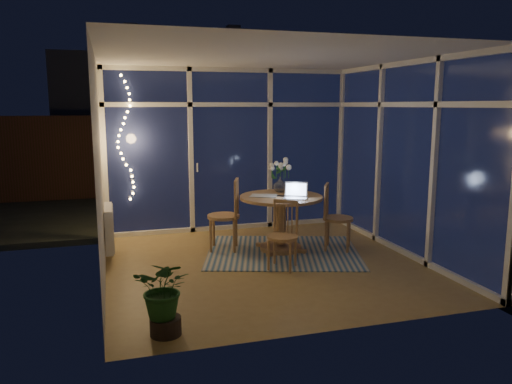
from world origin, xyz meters
TOP-DOWN VIEW (x-y plane):
  - floor at (0.00, 0.00)m, footprint 4.00×4.00m
  - ceiling at (0.00, 0.00)m, footprint 4.00×4.00m
  - wall_back at (0.00, 2.00)m, footprint 4.00×0.04m
  - wall_front at (0.00, -2.00)m, footprint 4.00×0.04m
  - wall_left at (-2.00, 0.00)m, footprint 0.04×4.00m
  - wall_right at (2.00, 0.00)m, footprint 0.04×4.00m
  - window_wall_back at (0.00, 1.96)m, footprint 4.00×0.10m
  - window_wall_right at (1.96, 0.00)m, footprint 0.10×4.00m
  - radiator at (-1.94, 0.90)m, footprint 0.10×0.70m
  - fairy_lights at (-1.65, 1.88)m, footprint 0.24×0.10m
  - garden_patio at (0.50, 5.00)m, footprint 12.00×6.00m
  - garden_fence at (0.00, 5.50)m, footprint 11.00×0.08m
  - neighbour_roof at (0.30, 8.50)m, footprint 7.00×3.00m
  - garden_shrubs at (-0.80, 3.40)m, footprint 0.90×0.90m
  - rug at (0.37, 0.44)m, footprint 2.47×2.20m
  - dining_table at (0.37, 0.54)m, footprint 1.43×1.43m
  - chair_left at (-0.40, 0.79)m, footprint 0.60×0.60m
  - chair_right at (1.15, 0.34)m, footprint 0.60×0.60m
  - chair_front at (0.12, -0.23)m, footprint 0.56×0.56m
  - laptop at (0.48, 0.30)m, footprint 0.40×0.38m
  - flower_vase at (0.46, 0.86)m, footprint 0.25×0.25m
  - bowl at (0.70, 0.63)m, footprint 0.19×0.19m
  - newspapers at (0.17, 0.61)m, footprint 0.44×0.42m
  - phone at (0.36, 0.52)m, footprint 0.12×0.11m
  - potted_plant at (-1.48, -1.64)m, footprint 0.69×0.65m

SIDE VIEW (x-z plane):
  - garden_patio at x=0.50m, z-range -0.11..-0.01m
  - floor at x=0.00m, z-range 0.00..0.00m
  - rug at x=0.37m, z-range 0.00..0.01m
  - potted_plant at x=-1.48m, z-range 0.00..0.76m
  - dining_table at x=0.37m, z-range 0.00..0.78m
  - radiator at x=-1.94m, z-range 0.11..0.69m
  - chair_front at x=0.12m, z-range 0.00..0.87m
  - garden_shrubs at x=-0.80m, z-range 0.00..0.90m
  - chair_right at x=1.15m, z-range 0.00..0.95m
  - chair_left at x=-0.40m, z-range 0.00..1.03m
  - phone at x=0.36m, z-range 0.78..0.79m
  - newspapers at x=0.17m, z-range 0.78..0.79m
  - bowl at x=0.70m, z-range 0.78..0.82m
  - flower_vase at x=0.46m, z-range 0.78..0.99m
  - laptop at x=0.48m, z-range 0.78..1.01m
  - garden_fence at x=0.00m, z-range 0.00..1.80m
  - wall_back at x=0.00m, z-range 0.00..2.60m
  - wall_front at x=0.00m, z-range 0.00..2.60m
  - wall_left at x=-2.00m, z-range 0.00..2.60m
  - wall_right at x=2.00m, z-range 0.00..2.60m
  - window_wall_back at x=0.00m, z-range 0.00..2.60m
  - window_wall_right at x=1.96m, z-range 0.00..2.60m
  - fairy_lights at x=-1.65m, z-range 0.60..2.45m
  - neighbour_roof at x=0.30m, z-range 1.10..3.30m
  - ceiling at x=0.00m, z-range 2.60..2.60m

